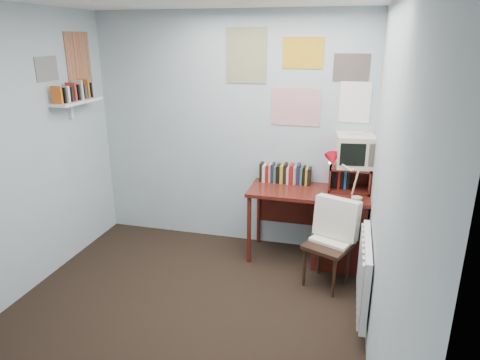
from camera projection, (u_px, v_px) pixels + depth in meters
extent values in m
plane|color=black|center=(171.00, 331.00, 3.41)|extent=(3.50, 3.50, 0.00)
cube|color=#ACBFC4|center=(230.00, 132.00, 4.62)|extent=(3.00, 0.02, 2.50)
cube|color=#ACBFC4|center=(385.00, 202.00, 2.66)|extent=(0.02, 3.50, 2.50)
cube|color=#581B14|center=(309.00, 192.00, 4.31)|extent=(1.20, 0.55, 0.03)
cube|color=#581B14|center=(339.00, 230.00, 4.36)|extent=(0.50, 0.50, 0.72)
cylinder|color=#581B14|center=(249.00, 230.00, 4.35)|extent=(0.04, 0.04, 0.72)
cylinder|color=#581B14|center=(259.00, 212.00, 4.78)|extent=(0.04, 0.04, 0.72)
cube|color=#581B14|center=(287.00, 210.00, 4.71)|extent=(0.64, 0.02, 0.30)
cube|color=black|center=(328.00, 246.00, 3.93)|extent=(0.53, 0.52, 0.80)
cube|color=red|center=(358.00, 181.00, 4.00)|extent=(0.30, 0.28, 0.37)
cube|color=#581B14|center=(350.00, 178.00, 4.28)|extent=(0.40, 0.30, 0.25)
cube|color=beige|center=(355.00, 149.00, 4.20)|extent=(0.40, 0.38, 0.34)
cube|color=#581B14|center=(288.00, 173.00, 4.50)|extent=(0.60, 0.14, 0.22)
cube|color=white|center=(365.00, 274.00, 3.43)|extent=(0.09, 0.80, 0.60)
cube|color=white|center=(76.00, 102.00, 4.24)|extent=(0.20, 0.62, 0.24)
cube|color=white|center=(297.00, 77.00, 4.26)|extent=(1.20, 0.01, 0.90)
cube|color=white|center=(63.00, 62.00, 4.14)|extent=(0.01, 0.70, 0.60)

